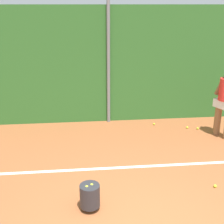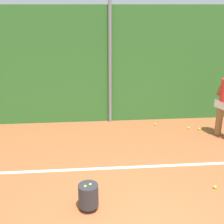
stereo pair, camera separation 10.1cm
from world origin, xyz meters
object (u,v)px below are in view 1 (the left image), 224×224
at_px(tennis_ball_6, 198,128).
at_px(tennis_ball_8, 154,124).
at_px(tennis_ball_4, 215,186).
at_px(tennis_ball_7, 187,127).
at_px(ball_hopper, 90,195).

xyz_separation_m(tennis_ball_6, tennis_ball_8, (-1.20, 0.48, 0.00)).
relative_size(tennis_ball_4, tennis_ball_7, 1.00).
height_order(tennis_ball_4, tennis_ball_8, same).
bearing_deg(tennis_ball_7, tennis_ball_8, 157.67).
distance_m(ball_hopper, tennis_ball_7, 4.62).
distance_m(ball_hopper, tennis_ball_8, 4.41).
xyz_separation_m(tennis_ball_7, tennis_ball_8, (-0.92, 0.38, 0.00)).
bearing_deg(tennis_ball_8, tennis_ball_7, -22.33).
distance_m(ball_hopper, tennis_ball_6, 4.74).
height_order(tennis_ball_7, tennis_ball_8, same).
bearing_deg(tennis_ball_7, tennis_ball_6, -19.78).
height_order(tennis_ball_4, tennis_ball_7, same).
relative_size(ball_hopper, tennis_ball_8, 7.78).
xyz_separation_m(ball_hopper, tennis_ball_4, (2.54, 0.43, -0.26)).
distance_m(tennis_ball_7, tennis_ball_8, 0.99).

